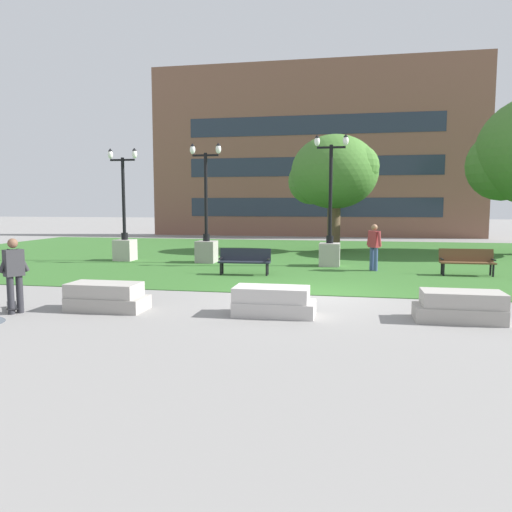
# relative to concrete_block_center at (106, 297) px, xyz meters

# --- Properties ---
(ground_plane) EXTENTS (140.00, 140.00, 0.00)m
(ground_plane) POSITION_rel_concrete_block_center_xyz_m (4.57, 2.73, -0.31)
(ground_plane) COLOR gray
(grass_lawn) EXTENTS (40.00, 20.00, 0.02)m
(grass_lawn) POSITION_rel_concrete_block_center_xyz_m (4.57, 12.73, -0.30)
(grass_lawn) COLOR #336628
(grass_lawn) RESTS_ON ground
(concrete_block_center) EXTENTS (1.81, 0.90, 0.64)m
(concrete_block_center) POSITION_rel_concrete_block_center_xyz_m (0.00, 0.00, 0.00)
(concrete_block_center) COLOR #9E9991
(concrete_block_center) RESTS_ON ground
(concrete_block_left) EXTENTS (1.80, 0.90, 0.64)m
(concrete_block_left) POSITION_rel_concrete_block_center_xyz_m (3.92, 0.20, 0.00)
(concrete_block_left) COLOR #BCB7B2
(concrete_block_left) RESTS_ON ground
(concrete_block_right) EXTENTS (1.80, 0.90, 0.64)m
(concrete_block_right) POSITION_rel_concrete_block_center_xyz_m (7.91, 0.39, 0.00)
(concrete_block_right) COLOR #9E9991
(concrete_block_right) RESTS_ON ground
(person_skateboarder) EXTENTS (0.52, 0.54, 1.71)m
(person_skateboarder) POSITION_rel_concrete_block_center_xyz_m (-1.84, -0.74, 0.66)
(person_skateboarder) COLOR #28282D
(person_skateboarder) RESTS_ON ground
(skateboard) EXTENTS (0.80, 0.92, 0.14)m
(skateboard) POSITION_rel_concrete_block_center_xyz_m (-2.13, -0.48, -0.22)
(skateboard) COLOR black
(skateboard) RESTS_ON ground
(park_bench_near_left) EXTENTS (1.82, 0.62, 0.90)m
(park_bench_near_left) POSITION_rel_concrete_block_center_xyz_m (1.99, 6.22, 0.23)
(park_bench_near_left) COLOR #1E232D
(park_bench_near_left) RESTS_ON grass_lawn
(park_bench_near_right) EXTENTS (1.81, 0.56, 0.90)m
(park_bench_near_right) POSITION_rel_concrete_block_center_xyz_m (9.54, 7.48, 0.23)
(park_bench_near_right) COLOR brown
(park_bench_near_right) RESTS_ON grass_lawn
(lamp_post_center) EXTENTS (1.32, 0.80, 4.81)m
(lamp_post_center) POSITION_rel_concrete_block_center_xyz_m (-4.03, 9.45, 0.70)
(lamp_post_center) COLOR #ADA89E
(lamp_post_center) RESTS_ON grass_lawn
(lamp_post_left) EXTENTS (1.32, 0.80, 5.12)m
(lamp_post_left) POSITION_rel_concrete_block_center_xyz_m (4.79, 9.19, 0.75)
(lamp_post_left) COLOR #ADA89E
(lamp_post_left) RESTS_ON grass_lawn
(lamp_post_right) EXTENTS (1.32, 0.80, 4.93)m
(lamp_post_right) POSITION_rel_concrete_block_center_xyz_m (-0.34, 9.41, 0.72)
(lamp_post_right) COLOR gray
(lamp_post_right) RESTS_ON grass_lawn
(tree_near_left) EXTENTS (4.62, 4.40, 5.93)m
(tree_near_left) POSITION_rel_concrete_block_center_xyz_m (4.67, 15.27, 3.70)
(tree_near_left) COLOR brown
(tree_near_left) RESTS_ON grass_lawn
(person_bystander_near_lawn) EXTENTS (0.55, 0.67, 1.71)m
(person_bystander_near_lawn) POSITION_rel_concrete_block_center_xyz_m (6.44, 8.07, 0.68)
(person_bystander_near_lawn) COLOR #384C7A
(person_bystander_near_lawn) RESTS_ON grass_lawn
(building_facade_distant) EXTENTS (24.84, 1.03, 12.89)m
(building_facade_distant) POSITION_rel_concrete_block_center_xyz_m (2.69, 27.23, 6.13)
(building_facade_distant) COLOR brown
(building_facade_distant) RESTS_ON ground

